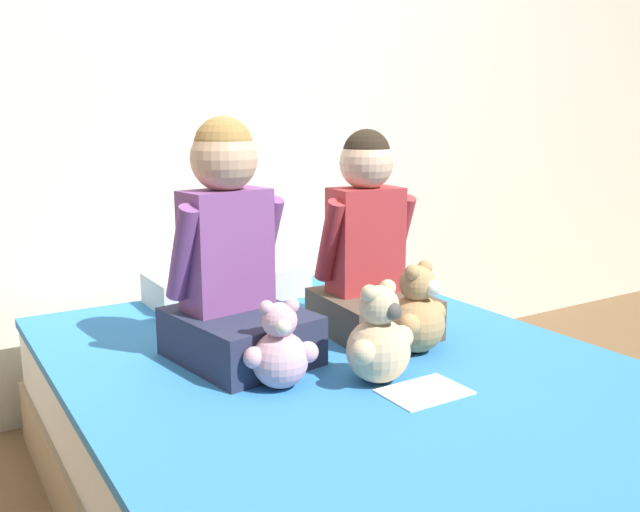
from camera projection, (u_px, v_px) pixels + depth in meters
name	position (u px, v px, depth m)	size (l,w,h in m)	color
ground_plane	(349.00, 512.00, 1.94)	(14.00, 14.00, 0.00)	brown
wall_behind_bed	(192.00, 79.00, 2.60)	(8.00, 0.06, 2.50)	silver
bed	(350.00, 441.00, 1.90)	(1.45, 1.94, 0.44)	#997F60
child_on_left	(232.00, 261.00, 1.87)	(0.37, 0.43, 0.67)	#282D47
child_on_right	(369.00, 250.00, 2.12)	(0.33, 0.37, 0.63)	brown
teddy_bear_held_by_left_child	(280.00, 351.00, 1.69)	(0.19, 0.14, 0.23)	#DBA3B2
teddy_bear_held_by_right_child	(418.00, 315.00, 1.94)	(0.21, 0.17, 0.27)	tan
teddy_bear_between_children	(378.00, 341.00, 1.72)	(0.22, 0.17, 0.26)	#D1B78E
pillow_at_headboard	(228.00, 285.00, 2.51)	(0.58, 0.26, 0.11)	silver
sign_card	(424.00, 392.00, 1.68)	(0.21, 0.15, 0.00)	white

